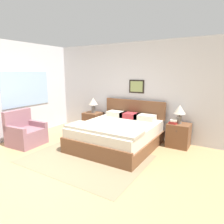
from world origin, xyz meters
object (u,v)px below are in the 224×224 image
at_px(bed, 117,134).
at_px(armchair, 25,133).
at_px(table_lamp_near_window, 93,102).
at_px(nightstand_by_door, 178,135).
at_px(nightstand_near_window, 93,122).
at_px(table_lamp_by_door, 180,111).

relative_size(bed, armchair, 2.32).
relative_size(armchair, table_lamp_near_window, 1.90).
bearing_deg(bed, nightstand_by_door, 30.23).
xyz_separation_m(armchair, nightstand_by_door, (3.33, 1.85, 0.00)).
bearing_deg(armchair, nightstand_by_door, 115.59).
bearing_deg(nightstand_by_door, table_lamp_near_window, 179.63).
height_order(bed, nightstand_by_door, bed).
xyz_separation_m(nightstand_near_window, table_lamp_near_window, (0.01, 0.02, 0.60)).
distance_m(bed, table_lamp_near_window, 1.60).
relative_size(nightstand_near_window, table_lamp_near_window, 1.26).
relative_size(nightstand_by_door, table_lamp_near_window, 1.26).
height_order(nightstand_by_door, table_lamp_near_window, table_lamp_near_window).
xyz_separation_m(nightstand_by_door, table_lamp_near_window, (-2.57, 0.02, 0.60)).
distance_m(armchair, table_lamp_near_window, 2.10).
relative_size(armchair, nightstand_near_window, 1.50).
distance_m(nightstand_by_door, table_lamp_by_door, 0.60).
relative_size(armchair, nightstand_by_door, 1.50).
xyz_separation_m(table_lamp_near_window, table_lamp_by_door, (2.56, 0.00, 0.00)).
xyz_separation_m(bed, nightstand_near_window, (-1.29, 0.75, -0.02)).
bearing_deg(table_lamp_by_door, nightstand_by_door, -48.67).
relative_size(bed, table_lamp_by_door, 4.39).
distance_m(nightstand_near_window, table_lamp_by_door, 2.64).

